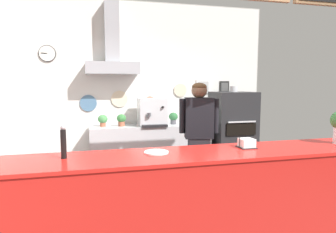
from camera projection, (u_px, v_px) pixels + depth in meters
back_wall_assembly at (136, 83)px, 5.06m from camera, size 4.77×2.64×3.04m
service_counter at (180, 208)px, 2.62m from camera, size 3.86×0.61×1.00m
back_prep_counter at (151, 152)px, 5.02m from camera, size 2.02×0.55×0.91m
pizza_oven at (232, 133)px, 5.20m from camera, size 0.72×0.66×1.57m
shop_worker at (199, 137)px, 3.97m from camera, size 0.53×0.29×1.63m
espresso_machine at (152, 112)px, 4.93m from camera, size 0.46×0.48×0.46m
potted_rosemary at (195, 117)px, 5.13m from camera, size 0.16×0.16×0.21m
potted_thyme at (103, 120)px, 4.79m from camera, size 0.16×0.16×0.19m
potted_oregano at (121, 119)px, 4.84m from camera, size 0.15×0.15×0.20m
potted_basil at (173, 118)px, 5.07m from camera, size 0.16×0.16×0.20m
napkin_holder at (247, 144)px, 2.79m from camera, size 0.16×0.15×0.10m
pepper_grinder at (63, 142)px, 2.38m from camera, size 0.05×0.05×0.28m
condiment_plate at (156, 152)px, 2.59m from camera, size 0.22×0.22×0.01m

